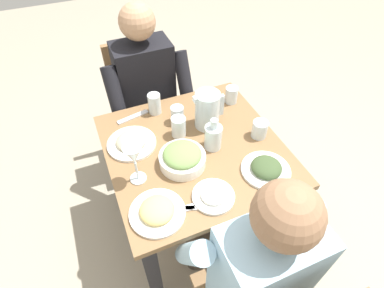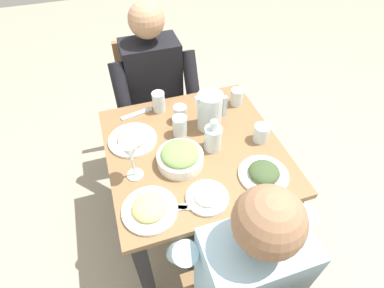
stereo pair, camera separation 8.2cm
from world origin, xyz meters
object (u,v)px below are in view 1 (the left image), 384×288
(diner_far, at_px, (151,100))
(plate_yoghurt, at_px, (213,195))
(oil_carafe, at_px, (213,138))
(water_glass_by_pitcher, at_px, (154,104))
(chair_far, at_px, (144,100))
(water_glass_far_left, at_px, (260,129))
(water_glass_near_left, at_px, (179,127))
(plate_dolmas, at_px, (266,168))
(water_glass_far_right, at_px, (231,95))
(dining_table, at_px, (195,166))
(salad_bowl, at_px, (182,157))
(plate_fries, at_px, (157,211))
(water_pitcher, at_px, (207,110))
(diner_near, at_px, (247,255))
(wine_glass, at_px, (134,157))
(water_glass_center, at_px, (177,115))
(plate_beans, at_px, (131,142))

(diner_far, relative_size, plate_yoghurt, 6.69)
(plate_yoghurt, xyz_separation_m, oil_carafe, (0.12, 0.26, 0.04))
(diner_far, xyz_separation_m, water_glass_by_pitcher, (-0.03, -0.20, 0.13))
(chair_far, bearing_deg, water_glass_far_left, -63.93)
(water_glass_near_left, relative_size, water_glass_by_pitcher, 0.94)
(plate_yoghurt, relative_size, plate_dolmas, 0.81)
(water_glass_far_left, bearing_deg, plate_yoghurt, -146.25)
(plate_yoghurt, relative_size, water_glass_far_right, 1.93)
(dining_table, height_order, diner_far, diner_far)
(water_glass_near_left, bearing_deg, water_glass_far_left, -23.70)
(salad_bowl, relative_size, plate_fries, 0.94)
(plate_fries, xyz_separation_m, water_glass_near_left, (0.23, 0.38, 0.03))
(water_glass_far_left, bearing_deg, water_pitcher, 139.81)
(diner_near, relative_size, wine_glass, 5.90)
(dining_table, distance_m, water_glass_far_left, 0.36)
(water_glass_near_left, height_order, water_glass_far_left, water_glass_near_left)
(diner_near, bearing_deg, chair_far, 92.40)
(oil_carafe, bearing_deg, water_glass_far_left, -5.02)
(dining_table, relative_size, water_glass_far_right, 8.94)
(water_glass_center, relative_size, oil_carafe, 0.55)
(diner_far, height_order, plate_dolmas, diner_far)
(plate_dolmas, xyz_separation_m, water_glass_near_left, (-0.27, 0.36, 0.03))
(plate_dolmas, xyz_separation_m, water_glass_far_left, (0.09, 0.20, 0.02))
(dining_table, bearing_deg, plate_dolmas, -47.24)
(plate_fries, relative_size, water_glass_far_left, 2.57)
(dining_table, distance_m, plate_beans, 0.33)
(diner_far, height_order, plate_fries, diner_far)
(dining_table, bearing_deg, water_pitcher, 46.09)
(plate_yoghurt, relative_size, plate_fries, 0.79)
(water_pitcher, relative_size, plate_yoghurt, 1.10)
(water_glass_by_pitcher, bearing_deg, water_pitcher, -42.91)
(diner_far, xyz_separation_m, water_glass_far_left, (0.38, -0.56, 0.12))
(wine_glass, bearing_deg, dining_table, 14.33)
(water_glass_far_right, bearing_deg, water_glass_center, -173.04)
(diner_far, xyz_separation_m, plate_beans, (-0.21, -0.39, 0.09))
(oil_carafe, bearing_deg, diner_far, 104.44)
(oil_carafe, bearing_deg, plate_beans, 155.57)
(water_glass_center, bearing_deg, salad_bowl, -106.26)
(water_glass_near_left, height_order, water_glass_center, water_glass_near_left)
(chair_far, xyz_separation_m, diner_far, (-0.00, -0.20, 0.15))
(plate_dolmas, distance_m, water_glass_center, 0.51)
(water_glass_far_right, bearing_deg, water_glass_near_left, -159.54)
(diner_near, relative_size, water_glass_center, 12.88)
(diner_far, distance_m, plate_beans, 0.45)
(plate_dolmas, distance_m, wine_glass, 0.56)
(water_glass_far_left, bearing_deg, water_glass_by_pitcher, 138.39)
(plate_yoghurt, bearing_deg, water_glass_by_pitcher, 94.96)
(diner_near, distance_m, water_glass_far_right, 0.83)
(plate_dolmas, distance_m, water_glass_near_left, 0.45)
(plate_beans, height_order, water_glass_far_left, water_glass_far_left)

